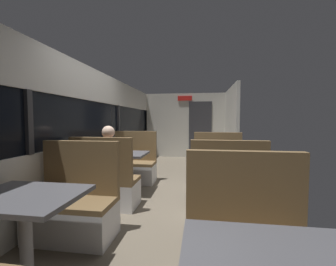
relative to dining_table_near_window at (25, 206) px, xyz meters
The scene contains 14 objects.
ground_plane 2.36m from the dining_table_near_window, 66.82° to the left, with size 3.30×9.20×0.02m, color #665B4C.
carriage_window_panel_left 2.21m from the dining_table_near_window, 104.90° to the left, with size 0.09×8.48×2.30m.
carriage_end_bulkhead 6.38m from the dining_table_near_window, 81.37° to the left, with size 2.90×0.11×2.30m.
carriage_aisle_panel_right 5.63m from the dining_table_near_window, 65.26° to the left, with size 0.08×2.40×2.30m, color beige.
dining_table_near_window is the anchor object (origin of this frame).
bench_near_window_facing_entry 0.77m from the dining_table_near_window, 90.00° to the left, with size 0.95×0.50×1.10m.
dining_table_mid_window 2.27m from the dining_table_near_window, 90.00° to the left, with size 0.90×0.70×0.74m.
bench_mid_window_facing_end 1.60m from the dining_table_near_window, 90.00° to the left, with size 0.95×0.50×1.10m.
bench_mid_window_facing_entry 2.99m from the dining_table_near_window, 90.00° to the left, with size 0.95×0.50×1.10m.
bench_front_aisle_facing_entry 1.82m from the dining_table_near_window, ahead, with size 0.95×0.50×1.10m.
dining_table_rear_aisle 2.74m from the dining_table_near_window, 49.14° to the left, with size 0.90×0.70×0.74m.
bench_rear_aisle_facing_end 2.28m from the dining_table_near_window, 37.43° to the left, with size 0.95×0.50×1.10m.
bench_rear_aisle_facing_entry 3.31m from the dining_table_near_window, 57.12° to the left, with size 0.95×0.50×1.10m.
seated_passenger 1.65m from the dining_table_near_window, 90.00° to the left, with size 0.47×0.55×1.26m.
Camera 1 is at (0.53, -3.65, 1.35)m, focal length 23.22 mm.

